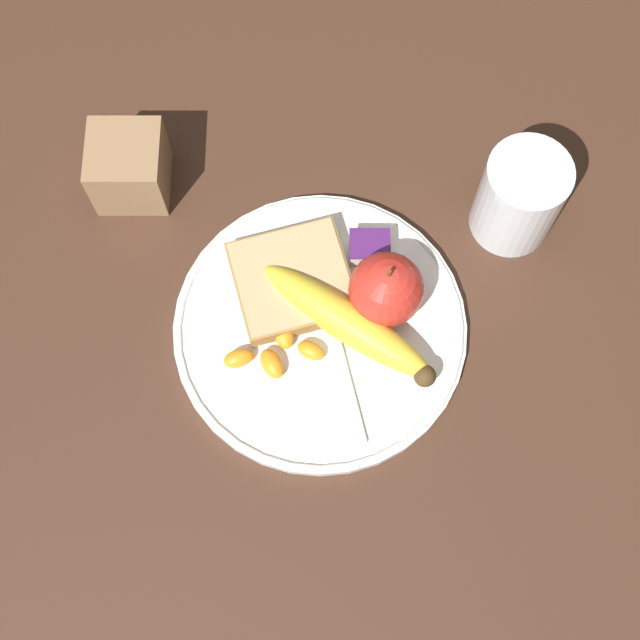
% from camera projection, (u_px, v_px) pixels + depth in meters
% --- Properties ---
extents(ground_plane, '(3.00, 3.00, 0.00)m').
position_uv_depth(ground_plane, '(320.00, 331.00, 0.85)').
color(ground_plane, '#42281C').
extents(plate, '(0.28, 0.28, 0.01)m').
position_uv_depth(plate, '(320.00, 328.00, 0.85)').
color(plate, white).
rests_on(plate, ground_plane).
extents(juice_glass, '(0.08, 0.08, 0.10)m').
position_uv_depth(juice_glass, '(519.00, 199.00, 0.85)').
color(juice_glass, silver).
rests_on(juice_glass, ground_plane).
extents(apple, '(0.07, 0.07, 0.08)m').
position_uv_depth(apple, '(386.00, 290.00, 0.82)').
color(apple, red).
rests_on(apple, plate).
extents(banana, '(0.17, 0.14, 0.04)m').
position_uv_depth(banana, '(348.00, 326.00, 0.82)').
color(banana, yellow).
rests_on(banana, plate).
extents(bread_slice, '(0.13, 0.13, 0.02)m').
position_uv_depth(bread_slice, '(293.00, 281.00, 0.85)').
color(bread_slice, olive).
rests_on(bread_slice, plate).
extents(fork, '(0.06, 0.17, 0.00)m').
position_uv_depth(fork, '(334.00, 339.00, 0.84)').
color(fork, silver).
rests_on(fork, plate).
extents(jam_packet, '(0.04, 0.03, 0.02)m').
position_uv_depth(jam_packet, '(370.00, 248.00, 0.86)').
color(jam_packet, white).
rests_on(jam_packet, plate).
extents(orange_segment_0, '(0.03, 0.04, 0.02)m').
position_uv_depth(orange_segment_0, '(272.00, 364.00, 0.82)').
color(orange_segment_0, orange).
rests_on(orange_segment_0, plate).
extents(orange_segment_1, '(0.03, 0.03, 0.01)m').
position_uv_depth(orange_segment_1, '(273.00, 322.00, 0.84)').
color(orange_segment_1, orange).
rests_on(orange_segment_1, plate).
extents(orange_segment_2, '(0.02, 0.03, 0.02)m').
position_uv_depth(orange_segment_2, '(284.00, 334.00, 0.83)').
color(orange_segment_2, orange).
rests_on(orange_segment_2, plate).
extents(orange_segment_3, '(0.03, 0.03, 0.02)m').
position_uv_depth(orange_segment_3, '(238.00, 358.00, 0.82)').
color(orange_segment_3, orange).
rests_on(orange_segment_3, plate).
extents(orange_segment_4, '(0.03, 0.03, 0.02)m').
position_uv_depth(orange_segment_4, '(311.00, 351.00, 0.83)').
color(orange_segment_4, orange).
rests_on(orange_segment_4, plate).
extents(condiment_caddy, '(0.07, 0.07, 0.07)m').
position_uv_depth(condiment_caddy, '(129.00, 167.00, 0.87)').
color(condiment_caddy, '#93704C').
rests_on(condiment_caddy, ground_plane).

